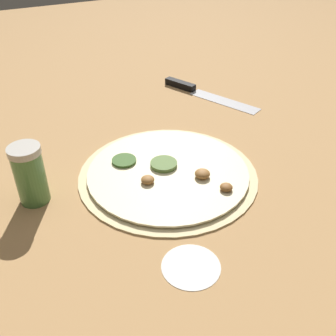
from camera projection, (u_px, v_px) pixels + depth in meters
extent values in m
plane|color=tan|center=(168.00, 175.00, 0.76)|extent=(3.00, 3.00, 0.00)
cylinder|color=beige|center=(168.00, 174.00, 0.75)|extent=(0.34, 0.34, 0.01)
cylinder|color=beige|center=(168.00, 171.00, 0.75)|extent=(0.31, 0.31, 0.00)
ellipsoid|color=#996633|center=(202.00, 174.00, 0.73)|extent=(0.03, 0.03, 0.01)
cylinder|color=#567538|center=(166.00, 164.00, 0.76)|extent=(0.05, 0.05, 0.01)
cylinder|color=#385B23|center=(124.00, 161.00, 0.77)|extent=(0.05, 0.05, 0.01)
ellipsoid|color=brown|center=(226.00, 187.00, 0.70)|extent=(0.02, 0.02, 0.01)
ellipsoid|color=#996633|center=(148.00, 180.00, 0.72)|extent=(0.02, 0.02, 0.01)
cube|color=silver|center=(224.00, 101.00, 1.02)|extent=(0.12, 0.19, 0.00)
cube|color=black|center=(180.00, 84.00, 1.09)|extent=(0.06, 0.09, 0.02)
cylinder|color=#4C7F42|center=(31.00, 177.00, 0.67)|extent=(0.05, 0.05, 0.10)
cylinder|color=beige|center=(24.00, 150.00, 0.64)|extent=(0.05, 0.05, 0.01)
cylinder|color=white|center=(191.00, 266.00, 0.57)|extent=(0.09, 0.09, 0.00)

